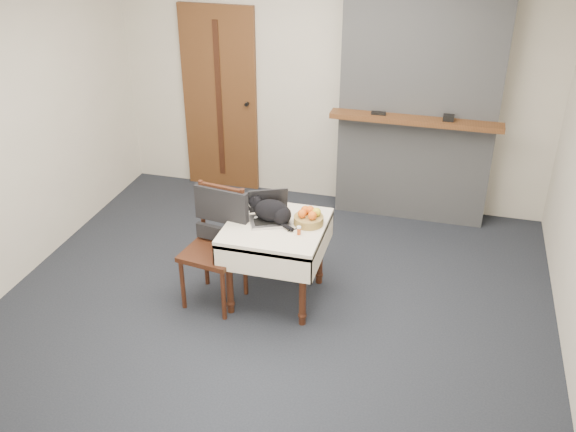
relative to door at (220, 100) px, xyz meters
The scene contains 12 objects.
ground 2.52m from the door, 58.72° to the right, with size 4.50×4.50×0.00m, color black.
room_shell 2.07m from the door, 51.56° to the right, with size 4.52×4.01×2.61m.
door is the anchor object (origin of this frame).
chimney 2.12m from the door, ahead, with size 1.62×0.48×2.60m.
side_table 2.32m from the door, 58.63° to the right, with size 0.78×0.78×0.70m.
laptop 2.20m from the door, 59.31° to the right, with size 0.40×0.38×0.24m.
cat 2.23m from the door, 58.92° to the right, with size 0.42×0.25×0.21m.
cream_jar 2.17m from the door, 64.36° to the right, with size 0.07×0.07×0.08m, color white.
pill_bottle 2.50m from the door, 55.64° to the right, with size 0.03×0.03×0.07m.
fruit_basket 2.37m from the door, 52.40° to the right, with size 0.24×0.24×0.13m.
desk_clutter 2.37m from the door, 53.44° to the right, with size 0.15×0.02×0.01m, color black.
chair 2.19m from the door, 70.37° to the right, with size 0.51×0.50×0.99m.
Camera 1 is at (1.25, -4.23, 3.19)m, focal length 40.00 mm.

